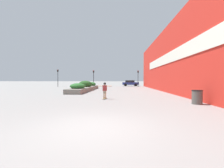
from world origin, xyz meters
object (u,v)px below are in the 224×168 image
at_px(trash_bin, 197,97).
at_px(traffic_light_right, 138,76).
at_px(skateboard, 105,98).
at_px(skateboarder, 105,89).
at_px(car_leftmost, 170,83).
at_px(traffic_light_far_left, 58,75).
at_px(car_center_left, 130,83).
at_px(traffic_light_left, 94,76).

relative_size(trash_bin, traffic_light_right, 0.25).
xyz_separation_m(skateboard, skateboarder, (-0.00, 0.00, 0.77)).
xyz_separation_m(skateboarder, traffic_light_right, (5.09, 21.14, 1.58)).
relative_size(car_leftmost, traffic_light_far_left, 1.15).
distance_m(trash_bin, traffic_light_far_left, 29.77).
bearing_deg(car_center_left, trash_bin, 5.10).
bearing_deg(trash_bin, traffic_light_left, 115.39).
relative_size(skateboarder, traffic_light_right, 0.35).
relative_size(skateboarder, trash_bin, 1.39).
height_order(car_center_left, traffic_light_left, traffic_light_left).
bearing_deg(traffic_light_left, skateboarder, -77.22).
distance_m(skateboarder, traffic_light_right, 21.80).
height_order(skateboarder, traffic_light_left, traffic_light_left).
xyz_separation_m(trash_bin, traffic_light_right, (-1.02, 23.35, 1.97)).
xyz_separation_m(skateboard, traffic_light_left, (-4.63, 20.43, 2.36)).
bearing_deg(car_center_left, traffic_light_right, 18.90).
distance_m(trash_bin, car_center_left, 27.65).
relative_size(car_leftmost, traffic_light_right, 1.23).
distance_m(trash_bin, traffic_light_left, 25.15).
bearing_deg(traffic_light_left, skateboard, -77.22).
distance_m(car_center_left, traffic_light_left, 9.77).
relative_size(trash_bin, car_center_left, 0.22).
bearing_deg(car_center_left, traffic_light_far_left, -74.33).
bearing_deg(skateboard, trash_bin, -10.79).
relative_size(skateboarder, car_leftmost, 0.28).
bearing_deg(traffic_light_far_left, car_center_left, 15.67).
bearing_deg(skateboard, car_center_left, 90.93).
bearing_deg(car_leftmost, skateboard, 152.67).
bearing_deg(skateboard, traffic_light_left, 111.93).
bearing_deg(traffic_light_right, car_center_left, 108.90).
distance_m(trash_bin, car_leftmost, 29.68).
distance_m(skateboard, trash_bin, 6.51).
bearing_deg(car_leftmost, car_center_left, 96.60).
bearing_deg(car_leftmost, traffic_light_left, 108.28).
height_order(traffic_light_left, traffic_light_right, traffic_light_left).
height_order(car_leftmost, traffic_light_right, traffic_light_right).
bearing_deg(car_center_left, skateboard, -8.22).
height_order(traffic_light_left, traffic_light_far_left, traffic_light_far_left).
xyz_separation_m(skateboard, trash_bin, (6.11, -2.22, 0.38)).
distance_m(traffic_light_left, traffic_light_far_left, 8.12).
height_order(trash_bin, car_leftmost, car_leftmost).
height_order(skateboard, car_leftmost, car_leftmost).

